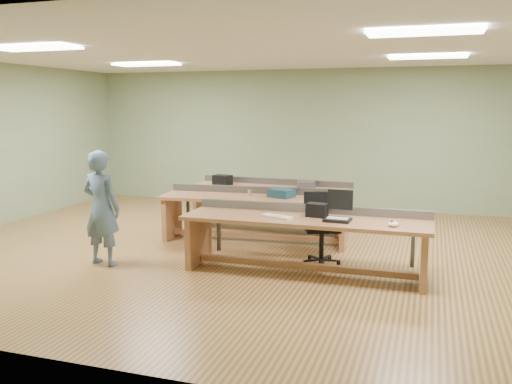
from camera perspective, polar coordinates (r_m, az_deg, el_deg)
floor at (r=8.41m, az=-0.89°, el=-6.13°), size 10.00×10.00×0.00m
ceiling at (r=8.16m, az=-0.94°, el=14.67°), size 10.00×10.00×0.00m
wall_back at (r=11.99m, az=5.34°, el=5.62°), size 10.00×0.04×3.00m
wall_front at (r=4.58m, az=-17.40°, el=-0.06°), size 10.00×0.04×3.00m
fluor_panels at (r=8.16m, az=-0.94°, el=14.46°), size 6.20×3.50×0.03m
workbench_front at (r=7.19m, az=5.20°, el=-4.13°), size 3.23×0.88×0.86m
workbench_mid at (r=8.84m, az=-0.07°, el=-1.65°), size 3.14×1.07×0.86m
workbench_back at (r=9.89m, az=1.50°, el=-0.54°), size 2.95×0.93×0.86m
person at (r=7.80m, az=-15.95°, el=-1.62°), size 0.63×0.45×1.60m
laptop_base at (r=6.95m, az=8.58°, el=-2.92°), size 0.34×0.29×0.04m
laptop_screen at (r=7.03m, az=8.86°, el=-0.79°), size 0.33×0.03×0.26m
keyboard at (r=7.11m, az=2.23°, el=-2.60°), size 0.45×0.29×0.02m
trackball_mouse at (r=6.78m, az=14.25°, el=-3.27°), size 0.18×0.19×0.07m
camera_bag at (r=7.18m, az=6.45°, el=-1.91°), size 0.29×0.20×0.18m
task_chair at (r=7.72m, az=6.85°, el=-4.76°), size 0.69×0.69×0.99m
parts_bin_teal at (r=8.71m, az=2.69°, el=-0.12°), size 0.45×0.40×0.13m
parts_bin_grey at (r=8.37m, az=7.27°, el=-0.62°), size 0.44×0.31×0.11m
mug at (r=8.78m, az=1.78°, el=-0.16°), size 0.16×0.16×0.10m
drinks_can at (r=8.74m, az=-0.69°, el=-0.13°), size 0.07×0.07×0.11m
storage_box_back at (r=10.10m, az=-3.55°, el=1.27°), size 0.36×0.29×0.18m
tray_back at (r=9.73m, az=5.29°, el=0.77°), size 0.36×0.31×0.12m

